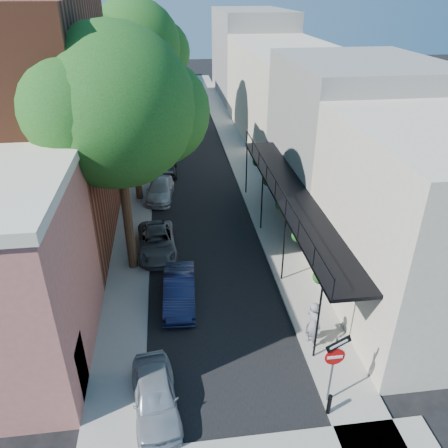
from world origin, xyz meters
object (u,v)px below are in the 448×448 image
object	(u,v)px
parked_car_d	(160,190)
parked_car_g	(165,125)
parked_car_c	(157,242)
oak_near	(126,109)
parked_car_f	(164,141)
oak_mid	(136,90)
bollard	(329,404)
parked_car_a	(155,396)
parked_car_b	(179,290)
parked_car_e	(166,165)
oak_far	(141,48)
sign_post	(334,359)
pedestrian	(313,324)

from	to	relation	value
parked_car_d	parked_car_g	world-z (taller)	parked_car_g
parked_car_c	oak_near	bearing A→B (deg)	-127.53
parked_car_f	oak_mid	bearing A→B (deg)	-102.81
bollard	oak_near	distance (m)	13.78
parked_car_a	parked_car_b	bearing A→B (deg)	73.07
parked_car_d	parked_car_e	distance (m)	4.36
parked_car_f	bollard	bearing A→B (deg)	-84.93
parked_car_e	oak_far	bearing A→B (deg)	106.91
sign_post	parked_car_d	world-z (taller)	sign_post
parked_car_e	parked_car_f	size ratio (longest dim) A/B	1.13
oak_mid	parked_car_a	size ratio (longest dim) A/B	2.84
bollard	oak_near	world-z (taller)	oak_near
parked_car_f	parked_car_g	size ratio (longest dim) A/B	0.73
parked_car_e	pedestrian	xyz separation A→B (m)	(5.43, -18.80, 0.43)
parked_car_a	bollard	bearing A→B (deg)	-16.49
oak_mid	pedestrian	bearing A→B (deg)	-64.96
sign_post	parked_car_d	xyz separation A→B (m)	(-5.59, 17.12, -1.45)
sign_post	oak_mid	bearing A→B (deg)	110.86
oak_near	parked_car_c	xyz separation A→B (m)	(0.77, 1.10, -7.29)
oak_near	parked_car_e	size ratio (longest dim) A/B	2.81
bollard	parked_car_a	world-z (taller)	parked_car_a
oak_far	parked_car_a	distance (m)	26.91
oak_near	bollard	bearing A→B (deg)	-56.88
parked_car_e	oak_mid	bearing A→B (deg)	-106.73
parked_car_f	parked_car_b	bearing A→B (deg)	-93.95
sign_post	parked_car_c	xyz separation A→B (m)	(-5.76, 10.39, -1.45)
parked_car_d	sign_post	bearing A→B (deg)	-65.38
parked_car_g	sign_post	bearing A→B (deg)	-88.51
sign_post	parked_car_a	bearing A→B (deg)	174.96
oak_near	parked_car_a	world-z (taller)	oak_near
sign_post	bollard	xyz separation A→B (m)	(-0.16, -0.47, -1.52)
oak_mid	oak_far	xyz separation A→B (m)	(0.06, 9.04, 1.20)
parked_car_b	pedestrian	distance (m)	6.04
parked_car_f	parked_car_g	world-z (taller)	parked_car_g
oak_far	parked_car_d	world-z (taller)	oak_far
parked_car_g	oak_mid	bearing A→B (deg)	-103.22
parked_car_a	parked_car_d	world-z (taller)	parked_car_a
oak_mid	parked_car_g	world-z (taller)	oak_mid
oak_far	parked_car_b	xyz separation A→B (m)	(1.76, -20.27, -7.62)
oak_mid	parked_car_b	distance (m)	13.06
oak_near	parked_car_e	world-z (taller)	oak_near
sign_post	parked_car_b	distance (m)	7.80
parked_car_c	parked_car_a	bearing A→B (deg)	-92.64
parked_car_a	parked_car_b	size ratio (longest dim) A/B	0.93
bollard	parked_car_c	xyz separation A→B (m)	(-5.60, 10.86, 0.07)
oak_far	parked_car_a	xyz separation A→B (m)	(0.75, -25.79, -7.65)
parked_car_a	parked_car_e	world-z (taller)	parked_car_e
pedestrian	parked_car_g	bearing A→B (deg)	-9.35
oak_mid	oak_near	bearing A→B (deg)	-89.63
parked_car_b	oak_near	bearing A→B (deg)	121.29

